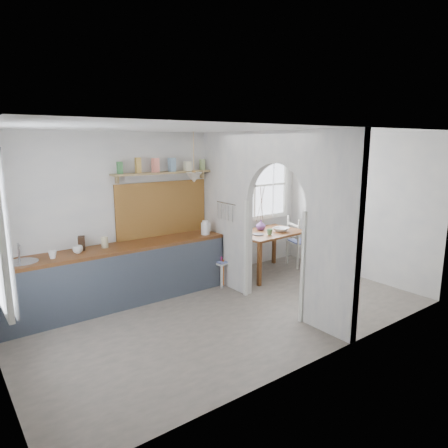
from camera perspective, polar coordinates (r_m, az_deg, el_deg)
floor at (r=5.94m, az=0.83°, el=-12.62°), size 5.80×3.20×0.01m
ceiling at (r=5.41m, az=0.91°, el=13.34°), size 5.80×3.20×0.01m
walls at (r=5.53m, az=0.87°, el=-0.25°), size 5.81×3.21×2.60m
partition at (r=5.99m, az=5.85°, el=2.08°), size 0.12×3.20×2.60m
nook_window at (r=7.81m, az=4.39°, el=5.44°), size 1.76×0.10×1.30m
counter at (r=6.34m, az=-14.87°, el=-7.00°), size 3.50×0.60×0.90m
sink at (r=5.87m, az=-26.88°, el=-4.97°), size 0.40×0.40×0.02m
backsplash at (r=6.72m, az=-8.75°, el=2.18°), size 1.65×0.03×0.90m
shelf at (r=6.57m, az=-8.58°, el=7.66°), size 1.75×0.20×0.21m
pendant_lamp at (r=6.47m, az=-4.32°, el=6.65°), size 0.26×0.26×0.16m
utensil_rail at (r=6.57m, az=0.30°, el=2.98°), size 0.02×0.50×0.02m
dining_table at (r=7.54m, az=6.22°, el=-4.10°), size 1.34×0.94×0.81m
chair_left at (r=6.97m, az=-0.24°, el=-5.14°), size 0.43×0.43×0.86m
chair_right at (r=8.12m, az=11.06°, el=-2.42°), size 0.56×0.56×0.99m
kettle at (r=6.76m, az=-2.69°, el=-0.51°), size 0.22×0.19×0.24m
mug_a at (r=5.85m, az=-23.29°, el=-4.06°), size 0.13×0.13×0.10m
mug_b at (r=5.99m, az=-20.16°, el=-3.45°), size 0.16×0.16×0.11m
knife_block at (r=6.14m, az=-19.68°, el=-2.60°), size 0.13×0.15×0.20m
jar at (r=6.18m, az=-16.67°, el=-2.53°), size 0.12×0.12×0.16m
towel_magenta at (r=6.91m, az=-0.39°, el=-6.62°), size 0.02×0.03×0.49m
towel_orange at (r=6.87m, az=-0.11°, el=-6.94°), size 0.02×0.03×0.45m
bowl at (r=7.50m, az=8.15°, el=-0.78°), size 0.34×0.34×0.07m
table_cup at (r=7.19m, az=6.53°, el=-1.13°), size 0.13×0.13×0.10m
plate at (r=7.18m, az=4.91°, el=-1.48°), size 0.25×0.25×0.02m
vase at (r=7.55m, az=5.28°, el=-0.16°), size 0.21×0.21×0.19m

